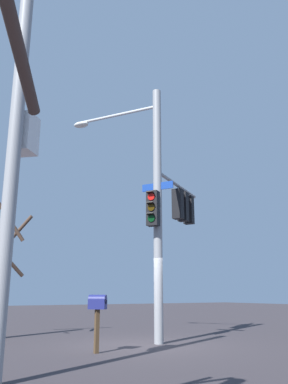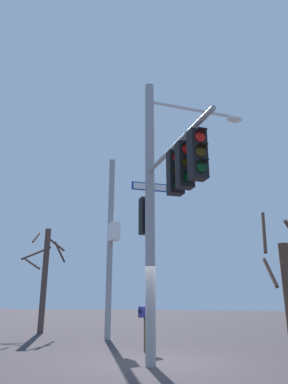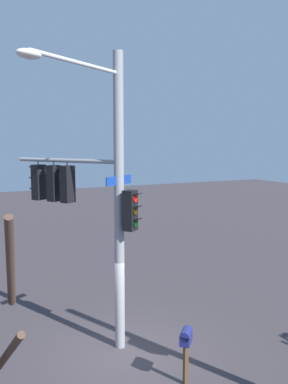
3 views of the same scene
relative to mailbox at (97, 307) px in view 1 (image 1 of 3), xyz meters
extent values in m
plane|color=#393337|center=(0.73, -1.93, -1.11)|extent=(80.00, 80.00, 0.00)
cylinder|color=gray|center=(0.74, -2.35, 3.00)|extent=(0.28, 0.28, 8.22)
cylinder|color=silver|center=(2.03, -1.51, 6.53)|extent=(2.65, 1.77, 0.10)
ellipsoid|color=silver|center=(3.33, -0.66, 6.45)|extent=(0.70, 0.63, 0.20)
cylinder|color=gray|center=(1.78, -3.95, 4.18)|extent=(2.18, 3.27, 0.12)
cube|color=black|center=(1.75, -3.91, 3.48)|extent=(0.46, 0.44, 1.10)
cylinder|color=red|center=(1.83, -4.05, 3.82)|extent=(0.21, 0.14, 0.22)
cube|color=black|center=(1.87, -4.12, 3.94)|extent=(0.26, 0.24, 0.06)
cylinder|color=#352504|center=(1.83, -4.05, 3.48)|extent=(0.21, 0.14, 0.22)
cube|color=black|center=(1.87, -4.12, 3.60)|extent=(0.26, 0.24, 0.06)
cylinder|color=black|center=(1.83, -4.05, 3.14)|extent=(0.21, 0.14, 0.22)
cube|color=black|center=(1.87, -4.12, 3.26)|extent=(0.26, 0.24, 0.06)
cylinder|color=gray|center=(1.75, -3.91, 4.11)|extent=(0.04, 0.04, 0.15)
cube|color=black|center=(2.04, -4.36, 3.48)|extent=(0.46, 0.44, 1.10)
cylinder|color=red|center=(2.13, -4.50, 3.82)|extent=(0.20, 0.14, 0.22)
cube|color=black|center=(2.17, -4.57, 3.94)|extent=(0.26, 0.25, 0.06)
cylinder|color=#352504|center=(2.13, -4.50, 3.48)|extent=(0.20, 0.14, 0.22)
cube|color=black|center=(2.17, -4.57, 3.60)|extent=(0.26, 0.25, 0.06)
cylinder|color=black|center=(2.13, -4.50, 3.14)|extent=(0.20, 0.14, 0.22)
cube|color=black|center=(2.17, -4.57, 3.26)|extent=(0.26, 0.25, 0.06)
cylinder|color=gray|center=(2.04, -4.36, 4.11)|extent=(0.04, 0.04, 0.15)
cube|color=black|center=(2.40, -4.90, 3.48)|extent=(0.46, 0.45, 1.10)
cylinder|color=red|center=(2.48, -5.04, 3.82)|extent=(0.20, 0.14, 0.22)
cube|color=black|center=(2.52, -5.11, 3.94)|extent=(0.26, 0.25, 0.06)
cylinder|color=#352504|center=(2.48, -5.04, 3.48)|extent=(0.20, 0.14, 0.22)
cube|color=black|center=(2.52, -5.11, 3.60)|extent=(0.26, 0.25, 0.06)
cylinder|color=black|center=(2.48, -5.04, 3.14)|extent=(0.20, 0.14, 0.22)
cube|color=black|center=(2.52, -5.11, 3.26)|extent=(0.26, 0.25, 0.06)
cylinder|color=gray|center=(2.40, -4.90, 4.11)|extent=(0.04, 0.04, 0.15)
cube|color=black|center=(0.54, -2.05, 2.89)|extent=(0.47, 0.46, 1.10)
cylinder|color=red|center=(0.44, -1.92, 3.23)|extent=(0.19, 0.16, 0.22)
cube|color=black|center=(0.40, -1.86, 3.35)|extent=(0.26, 0.25, 0.06)
cylinder|color=#352504|center=(0.44, -1.92, 2.89)|extent=(0.19, 0.16, 0.22)
cube|color=black|center=(0.40, -1.86, 3.01)|extent=(0.26, 0.25, 0.06)
cylinder|color=black|center=(0.44, -1.92, 2.55)|extent=(0.19, 0.16, 0.22)
cube|color=black|center=(0.40, -1.86, 2.67)|extent=(0.26, 0.25, 0.06)
cube|color=navy|center=(0.74, -2.35, 3.69)|extent=(0.96, 0.58, 0.24)
cube|color=white|center=(0.74, -2.37, 3.69)|extent=(0.87, 0.51, 0.18)
cylinder|color=gray|center=(-2.39, 2.90, 2.90)|extent=(0.26, 0.26, 8.01)
cube|color=white|center=(-2.12, 2.65, 3.37)|extent=(0.61, 0.60, 0.79)
cube|color=#4C3823|center=(0.00, 0.00, -0.58)|extent=(0.10, 0.10, 1.05)
cube|color=navy|center=(0.00, 0.00, 0.06)|extent=(0.48, 0.49, 0.24)
cylinder|color=navy|center=(0.00, 0.00, 0.18)|extent=(0.48, 0.49, 0.24)
cylinder|color=#473732|center=(-6.90, 3.95, 2.21)|extent=(1.44, 0.86, 0.69)
cylinder|color=#4B372B|center=(5.19, 1.04, 2.34)|extent=(1.08, 1.13, 1.55)
cylinder|color=#4B372B|center=(4.16, 1.38, 1.41)|extent=(0.39, 1.19, 1.10)
cylinder|color=#4B372B|center=(4.11, 1.57, 2.89)|extent=(0.27, 1.31, 1.73)
camera|label=1|loc=(-9.47, 4.41, 0.33)|focal=36.68mm
camera|label=2|loc=(3.03, -11.84, 0.58)|focal=32.63mm
camera|label=3|loc=(4.83, 7.63, 4.70)|focal=37.13mm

